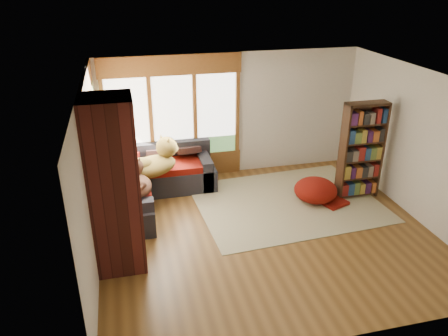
{
  "coord_description": "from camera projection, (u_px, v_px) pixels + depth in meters",
  "views": [
    {
      "loc": [
        -2.17,
        -6.03,
        4.08
      ],
      "look_at": [
        -0.57,
        0.66,
        0.95
      ],
      "focal_mm": 35.0,
      "sensor_mm": 36.0,
      "label": 1
    }
  ],
  "objects": [
    {
      "name": "wall_left",
      "position": [
        90.0,
        179.0,
        6.36
      ],
      "size": [
        0.04,
        5.0,
        2.6
      ],
      "primitive_type": "cube",
      "color": "silver",
      "rests_on": "ground"
    },
    {
      "name": "sectional_sofa",
      "position": [
        142.0,
        184.0,
        8.45
      ],
      "size": [
        2.2,
        2.2,
        0.8
      ],
      "rotation": [
        0.0,
        0.0,
        0.06
      ],
      "color": "black",
      "rests_on": "ground"
    },
    {
      "name": "ceiling",
      "position": [
        272.0,
        80.0,
        6.41
      ],
      "size": [
        5.5,
        5.5,
        0.0
      ],
      "primitive_type": "plane",
      "color": "white"
    },
    {
      "name": "floor",
      "position": [
        265.0,
        231.0,
        7.48
      ],
      "size": [
        5.5,
        5.5,
        0.0
      ],
      "primitive_type": "plane",
      "color": "brown",
      "rests_on": "ground"
    },
    {
      "name": "dog_tan",
      "position": [
        155.0,
        161.0,
        8.13
      ],
      "size": [
        1.18,
        1.06,
        0.57
      ],
      "rotation": [
        0.0,
        0.0,
        0.54
      ],
      "color": "brown",
      "rests_on": "sectional_sofa"
    },
    {
      "name": "wall_front",
      "position": [
        343.0,
        251.0,
        4.73
      ],
      "size": [
        5.5,
        0.04,
        2.6
      ],
      "primitive_type": "cube",
      "color": "silver",
      "rests_on": "ground"
    },
    {
      "name": "windows_left",
      "position": [
        94.0,
        146.0,
        7.41
      ],
      "size": [
        0.1,
        2.62,
        1.9
      ],
      "color": "brown",
      "rests_on": "wall_left"
    },
    {
      "name": "throw_pillows",
      "position": [
        142.0,
        158.0,
        8.39
      ],
      "size": [
        1.98,
        1.68,
        0.45
      ],
      "color": "black",
      "rests_on": "sectional_sofa"
    },
    {
      "name": "brick_chimney",
      "position": [
        114.0,
        187.0,
        6.13
      ],
      "size": [
        0.7,
        0.7,
        2.6
      ],
      "primitive_type": "cube",
      "color": "#471914",
      "rests_on": "ground"
    },
    {
      "name": "windows_back",
      "position": [
        173.0,
        117.0,
        8.86
      ],
      "size": [
        2.82,
        0.1,
        1.9
      ],
      "color": "brown",
      "rests_on": "wall_back"
    },
    {
      "name": "bookshelf",
      "position": [
        361.0,
        151.0,
        8.26
      ],
      "size": [
        0.81,
        0.27,
        1.9
      ],
      "color": "#3B2313",
      "rests_on": "ground"
    },
    {
      "name": "wall_right",
      "position": [
        420.0,
        146.0,
        7.53
      ],
      "size": [
        0.04,
        5.0,
        2.6
      ],
      "primitive_type": "cube",
      "color": "silver",
      "rests_on": "ground"
    },
    {
      "name": "dog_brindle",
      "position": [
        136.0,
        181.0,
        7.5
      ],
      "size": [
        0.52,
        0.84,
        0.45
      ],
      "rotation": [
        0.0,
        0.0,
        1.59
      ],
      "color": "#392017",
      "rests_on": "sectional_sofa"
    },
    {
      "name": "pouf",
      "position": [
        316.0,
        190.0,
        8.37
      ],
      "size": [
        1.04,
        1.04,
        0.44
      ],
      "primitive_type": "ellipsoid",
      "rotation": [
        0.0,
        0.0,
        0.32
      ],
      "color": "maroon",
      "rests_on": "area_rug"
    },
    {
      "name": "area_rug",
      "position": [
        287.0,
        202.0,
        8.39
      ],
      "size": [
        3.54,
        2.8,
        0.01
      ],
      "primitive_type": "cube",
      "rotation": [
        0.0,
        0.0,
        0.06
      ],
      "color": "beige",
      "rests_on": "ground"
    },
    {
      "name": "roller_blind",
      "position": [
        94.0,
        109.0,
        7.99
      ],
      "size": [
        0.03,
        0.72,
        0.9
      ],
      "primitive_type": "cube",
      "color": "#6D7C4D",
      "rests_on": "wall_left"
    },
    {
      "name": "wall_back",
      "position": [
        230.0,
        115.0,
        9.16
      ],
      "size": [
        5.5,
        0.04,
        2.6
      ],
      "primitive_type": "cube",
      "color": "silver",
      "rests_on": "ground"
    }
  ]
}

